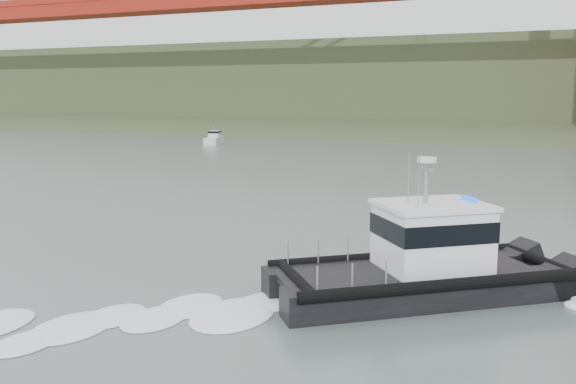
# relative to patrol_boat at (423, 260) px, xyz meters

# --- Properties ---
(ground) EXTENTS (400.00, 400.00, 0.00)m
(ground) POSITION_rel_patrol_boat_xyz_m (-9.16, -2.51, -1.32)
(ground) COLOR slate
(ground) RESTS_ON ground
(headlands) EXTENTS (500.00, 105.36, 27.12)m
(headlands) POSITION_rel_patrol_boat_xyz_m (-9.16, 122.99, 5.73)
(headlands) COLOR #334527
(headlands) RESTS_ON ground
(patrol_boat) EXTENTS (10.85, 9.94, 5.26)m
(patrol_boat) POSITION_rel_patrol_boat_xyz_m (0.00, 0.00, 0.00)
(patrol_boat) COLOR black
(patrol_boat) RESTS_ON ground
(motorboat) EXTENTS (3.34, 5.69, 2.97)m
(motorboat) POSITION_rel_patrol_boat_xyz_m (-42.18, 56.00, -0.58)
(motorboat) COLOR silver
(motorboat) RESTS_ON ground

